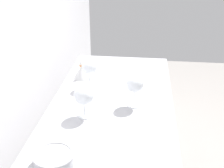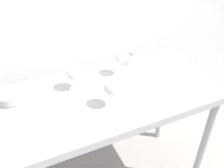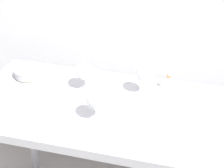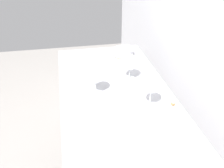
{
  "view_description": "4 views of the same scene",
  "coord_description": "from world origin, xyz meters",
  "px_view_note": "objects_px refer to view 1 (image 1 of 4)",
  "views": [
    {
      "loc": [
        -1.37,
        -0.16,
        1.68
      ],
      "look_at": [
        0.03,
        -0.0,
        1.0
      ],
      "focal_mm": 47.1,
      "sensor_mm": 36.0,
      "label": 1
    },
    {
      "loc": [
        -0.45,
        -1.07,
        1.78
      ],
      "look_at": [
        0.05,
        0.02,
        0.93
      ],
      "focal_mm": 39.55,
      "sensor_mm": 36.0,
      "label": 2
    },
    {
      "loc": [
        0.34,
        -1.26,
        1.9
      ],
      "look_at": [
        0.02,
        0.04,
        1.01
      ],
      "focal_mm": 51.19,
      "sensor_mm": 36.0,
      "label": 3
    },
    {
      "loc": [
        1.25,
        -0.27,
        1.71
      ],
      "look_at": [
        0.01,
        -0.03,
        0.96
      ],
      "focal_mm": 41.15,
      "sensor_mm": 36.0,
      "label": 4
    }
  ],
  "objects_px": {
    "decanter_funnel": "(81,72)",
    "tasting_bowl": "(54,159)",
    "wine_glass_far_right": "(89,68)",
    "tasting_sheet_upper": "(114,77)",
    "wine_glass_near_center": "(135,84)",
    "wine_glass_far_left": "(84,96)"
  },
  "relations": [
    {
      "from": "tasting_bowl",
      "to": "decanter_funnel",
      "type": "relative_size",
      "value": 1.28
    },
    {
      "from": "wine_glass_far_left",
      "to": "tasting_sheet_upper",
      "type": "height_order",
      "value": "wine_glass_far_left"
    },
    {
      "from": "decanter_funnel",
      "to": "wine_glass_near_center",
      "type": "bearing_deg",
      "value": -131.48
    },
    {
      "from": "decanter_funnel",
      "to": "wine_glass_far_right",
      "type": "bearing_deg",
      "value": -147.8
    },
    {
      "from": "wine_glass_far_right",
      "to": "wine_glass_far_left",
      "type": "relative_size",
      "value": 1.07
    },
    {
      "from": "tasting_bowl",
      "to": "wine_glass_far_left",
      "type": "bearing_deg",
      "value": -7.17
    },
    {
      "from": "wine_glass_far_left",
      "to": "tasting_sheet_upper",
      "type": "distance_m",
      "value": 0.5
    },
    {
      "from": "tasting_sheet_upper",
      "to": "tasting_bowl",
      "type": "distance_m",
      "value": 0.85
    },
    {
      "from": "wine_glass_far_right",
      "to": "tasting_sheet_upper",
      "type": "distance_m",
      "value": 0.24
    },
    {
      "from": "wine_glass_near_center",
      "to": "wine_glass_far_right",
      "type": "bearing_deg",
      "value": 55.62
    },
    {
      "from": "wine_glass_far_right",
      "to": "tasting_sheet_upper",
      "type": "bearing_deg",
      "value": -39.16
    },
    {
      "from": "tasting_bowl",
      "to": "decanter_funnel",
      "type": "bearing_deg",
      "value": 4.38
    },
    {
      "from": "tasting_sheet_upper",
      "to": "tasting_bowl",
      "type": "bearing_deg",
      "value": 142.92
    },
    {
      "from": "wine_glass_far_left",
      "to": "tasting_bowl",
      "type": "distance_m",
      "value": 0.38
    },
    {
      "from": "decanter_funnel",
      "to": "tasting_bowl",
      "type": "bearing_deg",
      "value": -175.62
    },
    {
      "from": "wine_glass_far_right",
      "to": "wine_glass_far_left",
      "type": "bearing_deg",
      "value": -174.33
    },
    {
      "from": "wine_glass_near_center",
      "to": "decanter_funnel",
      "type": "height_order",
      "value": "wine_glass_near_center"
    },
    {
      "from": "wine_glass_far_left",
      "to": "decanter_funnel",
      "type": "bearing_deg",
      "value": 13.84
    },
    {
      "from": "wine_glass_near_center",
      "to": "tasting_bowl",
      "type": "height_order",
      "value": "wine_glass_near_center"
    },
    {
      "from": "wine_glass_near_center",
      "to": "wine_glass_far_left",
      "type": "relative_size",
      "value": 1.05
    },
    {
      "from": "wine_glass_far_left",
      "to": "decanter_funnel",
      "type": "height_order",
      "value": "wine_glass_far_left"
    },
    {
      "from": "wine_glass_far_right",
      "to": "wine_glass_near_center",
      "type": "bearing_deg",
      "value": -124.38
    }
  ]
}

